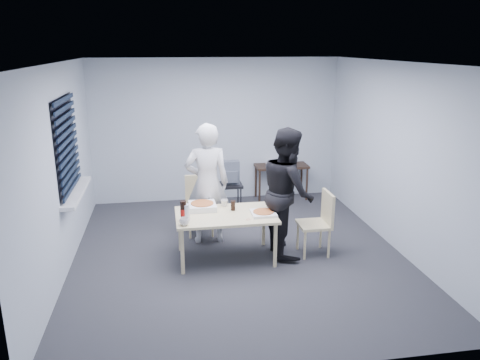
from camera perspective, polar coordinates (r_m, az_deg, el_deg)
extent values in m
plane|color=#303135|center=(6.64, -0.22, -8.92)|extent=(5.00, 5.00, 0.00)
plane|color=white|center=(6.01, -0.25, 14.14)|extent=(5.00, 5.00, 0.00)
plane|color=#B3BDC7|center=(8.62, -2.89, 6.05)|extent=(4.50, 0.00, 4.50)
plane|color=#B3BDC7|center=(3.87, 5.71, -6.95)|extent=(4.50, 0.00, 4.50)
plane|color=#B3BDC7|center=(6.26, -21.03, 1.08)|extent=(0.00, 5.00, 5.00)
plane|color=#B3BDC7|center=(6.91, 18.54, 2.67)|extent=(0.00, 5.00, 5.00)
plane|color=black|center=(6.58, -20.46, 4.08)|extent=(0.00, 1.30, 1.30)
cube|color=black|center=(6.58, -20.20, 4.10)|extent=(0.04, 1.30, 1.25)
cube|color=silver|center=(6.73, -19.28, -1.42)|extent=(0.18, 1.42, 0.05)
cube|color=beige|center=(6.25, -1.77, -4.31)|extent=(1.32, 0.84, 0.04)
cylinder|color=beige|center=(6.00, -7.04, -8.68)|extent=(0.05, 0.05, 0.61)
cylinder|color=beige|center=(6.66, -7.32, -6.10)|extent=(0.05, 0.05, 0.61)
cylinder|color=beige|center=(6.15, 4.32, -7.95)|extent=(0.05, 0.05, 0.61)
cylinder|color=beige|center=(6.80, 2.90, -5.51)|extent=(0.05, 0.05, 0.61)
cube|color=beige|center=(7.17, -4.90, -3.31)|extent=(0.42, 0.42, 0.04)
cube|color=beige|center=(7.27, -5.06, -1.03)|extent=(0.42, 0.04, 0.44)
cylinder|color=beige|center=(7.08, -6.12, -5.55)|extent=(0.03, 0.03, 0.41)
cylinder|color=beige|center=(7.39, -6.28, -4.58)|extent=(0.03, 0.03, 0.41)
cylinder|color=beige|center=(7.10, -3.37, -5.41)|extent=(0.03, 0.03, 0.41)
cylinder|color=beige|center=(7.42, -3.65, -4.45)|extent=(0.03, 0.03, 0.41)
cube|color=beige|center=(6.54, 8.98, -5.40)|extent=(0.42, 0.42, 0.04)
cube|color=beige|center=(6.52, 10.66, -3.31)|extent=(0.04, 0.42, 0.44)
cylinder|color=beige|center=(6.43, 7.91, -7.92)|extent=(0.03, 0.03, 0.41)
cylinder|color=beige|center=(6.73, 7.06, -6.76)|extent=(0.03, 0.03, 0.41)
cylinder|color=beige|center=(6.54, 10.79, -7.66)|extent=(0.03, 0.03, 0.41)
cylinder|color=beige|center=(6.83, 9.82, -6.54)|extent=(0.03, 0.03, 0.41)
imported|color=silver|center=(6.75, -4.04, -0.46)|extent=(0.65, 0.42, 1.77)
imported|color=black|center=(6.40, 5.80, -1.44)|extent=(0.47, 0.86, 1.77)
cube|color=#312418|center=(8.76, 5.08, 1.70)|extent=(0.98, 0.44, 0.04)
cylinder|color=#312418|center=(8.59, 2.40, -0.82)|extent=(0.04, 0.04, 0.61)
cylinder|color=#312418|center=(8.92, 1.94, -0.16)|extent=(0.04, 0.04, 0.61)
cylinder|color=#312418|center=(8.81, 8.15, -0.53)|extent=(0.04, 0.04, 0.61)
cylinder|color=#312418|center=(9.13, 7.49, 0.10)|extent=(0.04, 0.04, 0.61)
cube|color=black|center=(7.99, -1.13, -0.62)|extent=(0.38, 0.38, 0.04)
cylinder|color=black|center=(7.91, -2.04, -2.81)|extent=(0.04, 0.04, 0.49)
cylinder|color=black|center=(8.19, -2.31, -2.13)|extent=(0.04, 0.04, 0.49)
cylinder|color=black|center=(7.95, 0.10, -2.70)|extent=(0.04, 0.04, 0.49)
cylinder|color=black|center=(8.23, -0.24, -2.03)|extent=(0.04, 0.04, 0.49)
cube|color=#595D66|center=(7.92, -1.14, 0.92)|extent=(0.29, 0.15, 0.40)
cube|color=#595D66|center=(7.84, -1.03, 0.38)|extent=(0.21, 0.06, 0.19)
cube|color=white|center=(6.44, -4.61, -3.38)|extent=(0.37, 0.37, 0.04)
cube|color=white|center=(6.43, -4.62, -3.05)|extent=(0.37, 0.37, 0.04)
cylinder|color=#CC7F38|center=(6.42, -4.63, -2.83)|extent=(0.31, 0.31, 0.01)
cube|color=white|center=(6.23, 2.86, -4.06)|extent=(0.32, 0.32, 0.03)
cylinder|color=#CC7F38|center=(6.22, 2.86, -3.87)|extent=(0.27, 0.27, 0.01)
imported|color=silver|center=(5.89, -6.80, -5.07)|extent=(0.17, 0.17, 0.10)
imported|color=silver|center=(6.53, -1.94, -2.81)|extent=(0.10, 0.10, 0.09)
cylinder|color=black|center=(6.36, -0.86, -3.13)|extent=(0.08, 0.08, 0.14)
cylinder|color=black|center=(6.00, -6.90, -3.78)|extent=(0.08, 0.08, 0.27)
cylinder|color=red|center=(6.01, -6.89, -3.94)|extent=(0.08, 0.08, 0.09)
cylinder|color=silver|center=(6.02, -6.60, -3.97)|extent=(0.12, 0.12, 0.22)
torus|color=red|center=(6.05, 1.03, -4.83)|extent=(0.07, 0.07, 0.00)
cube|color=white|center=(8.75, 4.08, 1.86)|extent=(0.31, 0.37, 0.01)
cube|color=black|center=(8.82, 6.45, 2.08)|extent=(0.15, 0.13, 0.05)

